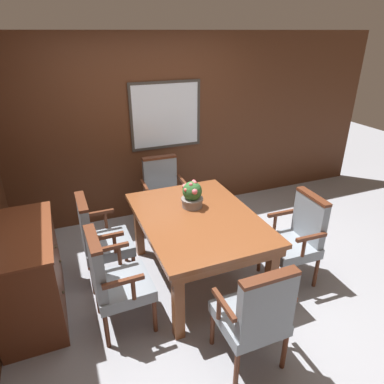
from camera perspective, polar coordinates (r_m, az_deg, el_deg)
ground_plane at (r=3.79m, az=1.13°, el=-14.84°), size 14.00×14.00×0.00m
wall_back at (r=4.73m, az=-7.31°, el=10.24°), size 7.20×0.08×2.45m
dining_table at (r=3.48m, az=0.94°, el=-5.43°), size 1.13×1.55×0.76m
chair_head_far at (r=4.51m, az=-4.86°, el=0.08°), size 0.55×0.50×0.97m
chair_right_near at (r=3.72m, az=17.13°, el=-6.99°), size 0.50×0.55×0.97m
chair_left_far at (r=3.66m, az=-15.18°, el=-7.25°), size 0.49×0.54×0.97m
chair_head_near at (r=2.76m, az=10.52°, el=-19.28°), size 0.54×0.48×0.97m
chair_left_near at (r=3.09m, az=-12.98°, el=-13.85°), size 0.50×0.55×0.97m
potted_plant at (r=3.54m, az=0.01°, el=-0.48°), size 0.23×0.23×0.29m
sideboard_cabinet at (r=3.51m, az=-25.58°, el=-12.30°), size 0.55×1.10×0.88m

